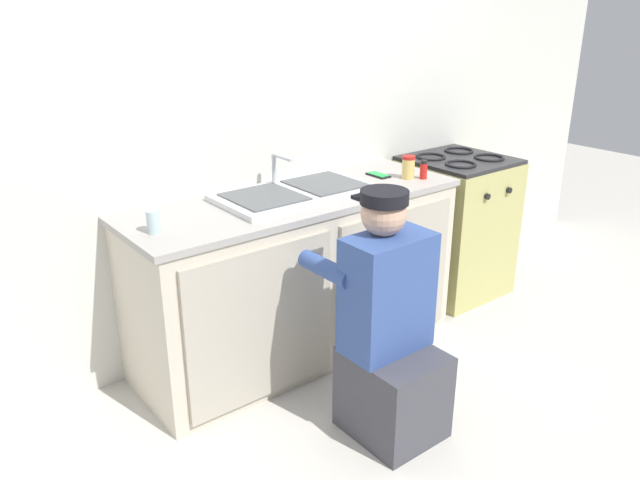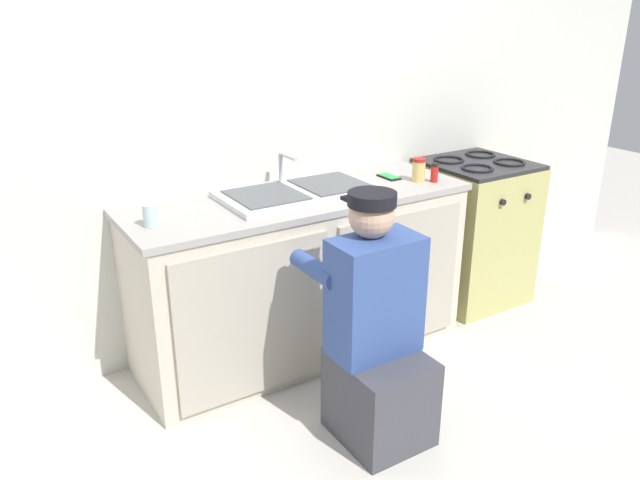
# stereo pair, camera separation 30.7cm
# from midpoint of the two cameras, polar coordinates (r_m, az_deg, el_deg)

# --- Properties ---
(ground_plane) EXTENTS (12.00, 12.00, 0.00)m
(ground_plane) POSITION_cam_midpoint_polar(r_m,az_deg,el_deg) (3.33, 3.64, -12.08)
(ground_plane) COLOR beige
(back_wall) EXTENTS (6.00, 0.10, 2.50)m
(back_wall) POSITION_cam_midpoint_polar(r_m,az_deg,el_deg) (3.38, -2.38, 11.43)
(back_wall) COLOR silver
(back_wall) RESTS_ON ground_plane
(counter_cabinet) EXTENTS (1.77, 0.62, 0.85)m
(counter_cabinet) POSITION_cam_midpoint_polar(r_m,az_deg,el_deg) (3.33, 0.91, -3.59)
(counter_cabinet) COLOR beige
(counter_cabinet) RESTS_ON ground_plane
(countertop) EXTENTS (1.81, 0.62, 0.03)m
(countertop) POSITION_cam_midpoint_polar(r_m,az_deg,el_deg) (3.17, 0.86, 3.76)
(countertop) COLOR #9E9993
(countertop) RESTS_ON counter_cabinet
(sink_double_basin) EXTENTS (0.80, 0.44, 0.19)m
(sink_double_basin) POSITION_cam_midpoint_polar(r_m,az_deg,el_deg) (3.17, 0.84, 4.40)
(sink_double_basin) COLOR silver
(sink_double_basin) RESTS_ON countertop
(stove_range) EXTENTS (0.59, 0.62, 0.91)m
(stove_range) POSITION_cam_midpoint_polar(r_m,az_deg,el_deg) (4.10, 15.86, 0.80)
(stove_range) COLOR tan
(stove_range) RESTS_ON ground_plane
(plumber_person) EXTENTS (0.42, 0.61, 1.10)m
(plumber_person) POSITION_cam_midpoint_polar(r_m,az_deg,el_deg) (2.72, 8.44, -9.15)
(plumber_person) COLOR #3F3F47
(plumber_person) RESTS_ON ground_plane
(condiment_jar) EXTENTS (0.07, 0.07, 0.13)m
(condiment_jar) POSITION_cam_midpoint_polar(r_m,az_deg,el_deg) (3.48, 11.55, 6.28)
(condiment_jar) COLOR #DBB760
(condiment_jar) RESTS_ON countertop
(water_glass) EXTENTS (0.06, 0.06, 0.10)m
(water_glass) POSITION_cam_midpoint_polar(r_m,az_deg,el_deg) (2.78, -12.28, 2.13)
(water_glass) COLOR #ADC6CC
(water_glass) RESTS_ON countertop
(cell_phone) EXTENTS (0.07, 0.14, 0.01)m
(cell_phone) POSITION_cam_midpoint_polar(r_m,az_deg,el_deg) (3.53, 8.81, 5.70)
(cell_phone) COLOR black
(cell_phone) RESTS_ON countertop
(spice_bottle_red) EXTENTS (0.04, 0.04, 0.10)m
(spice_bottle_red) POSITION_cam_midpoint_polar(r_m,az_deg,el_deg) (3.49, 12.94, 5.98)
(spice_bottle_red) COLOR red
(spice_bottle_red) RESTS_ON countertop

